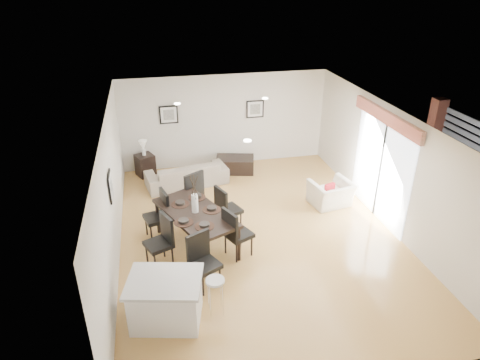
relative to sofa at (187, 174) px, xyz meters
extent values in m
plane|color=tan|center=(1.29, -2.81, -0.32)|extent=(8.00, 8.00, 0.00)
cube|color=silver|center=(1.29, 1.19, 1.03)|extent=(6.00, 0.04, 2.70)
cube|color=silver|center=(1.29, -6.81, 1.03)|extent=(6.00, 0.04, 2.70)
cube|color=silver|center=(-1.71, -2.81, 1.03)|extent=(0.04, 8.00, 2.70)
cube|color=silver|center=(4.29, -2.81, 1.03)|extent=(0.04, 8.00, 2.70)
cube|color=white|center=(1.29, -2.81, 2.38)|extent=(6.00, 8.00, 0.02)
imported|color=gray|center=(0.00, 0.00, 0.00)|extent=(2.30, 1.23, 0.64)
imported|color=white|center=(3.39, -1.88, -0.01)|extent=(1.10, 1.00, 0.63)
imported|color=#355A26|center=(6.92, -1.03, 0.03)|extent=(0.40, 0.40, 0.70)
cube|color=black|center=(-0.09, -2.92, 0.49)|extent=(1.72, 2.24, 0.07)
cylinder|color=black|center=(-0.12, -3.96, 0.07)|extent=(0.08, 0.08, 0.77)
cylinder|color=black|center=(-0.87, -2.23, 0.07)|extent=(0.08, 0.08, 0.77)
cylinder|color=black|center=(0.68, -3.61, 0.07)|extent=(0.08, 0.08, 0.77)
cylinder|color=black|center=(-0.07, -1.89, 0.07)|extent=(0.08, 0.08, 0.77)
cube|color=black|center=(-0.90, -3.42, 0.16)|extent=(0.63, 0.63, 0.08)
cube|color=black|center=(-0.71, -3.34, 0.47)|extent=(0.25, 0.47, 0.58)
cylinder|color=black|center=(-1.15, -3.33, -0.10)|extent=(0.04, 0.04, 0.44)
cylinder|color=black|center=(-0.80, -3.18, -0.10)|extent=(0.04, 0.04, 0.44)
cylinder|color=black|center=(-1.00, -3.67, -0.10)|extent=(0.04, 0.04, 0.44)
cylinder|color=black|center=(-0.65, -3.52, -0.10)|extent=(0.04, 0.04, 0.44)
cube|color=black|center=(-0.90, -2.42, 0.17)|extent=(0.60, 0.60, 0.09)
cube|color=black|center=(-0.69, -2.36, 0.48)|extent=(0.19, 0.49, 0.59)
cylinder|color=black|center=(-1.13, -2.28, -0.10)|extent=(0.04, 0.04, 0.45)
cylinder|color=black|center=(-0.76, -2.18, -0.10)|extent=(0.04, 0.04, 0.45)
cylinder|color=black|center=(-1.03, -2.65, -0.10)|extent=(0.04, 0.04, 0.45)
cylinder|color=black|center=(-0.66, -2.55, -0.10)|extent=(0.04, 0.04, 0.45)
cube|color=black|center=(0.71, -3.42, 0.17)|extent=(0.65, 0.65, 0.09)
cube|color=black|center=(0.51, -3.51, 0.48)|extent=(0.26, 0.48, 0.59)
cylinder|color=black|center=(0.97, -3.52, -0.09)|extent=(0.04, 0.04, 0.45)
cylinder|color=black|center=(0.61, -3.68, -0.09)|extent=(0.04, 0.04, 0.45)
cylinder|color=black|center=(0.81, -3.17, -0.09)|extent=(0.04, 0.04, 0.45)
cylinder|color=black|center=(0.45, -3.33, -0.09)|extent=(0.04, 0.04, 0.45)
cube|color=black|center=(0.71, -2.42, 0.16)|extent=(0.63, 0.63, 0.08)
cube|color=black|center=(0.51, -2.50, 0.47)|extent=(0.24, 0.47, 0.58)
cylinder|color=black|center=(0.96, -2.52, -0.10)|extent=(0.04, 0.04, 0.44)
cylinder|color=black|center=(0.60, -2.66, -0.10)|extent=(0.04, 0.04, 0.44)
cylinder|color=black|center=(0.81, -2.17, -0.10)|extent=(0.04, 0.04, 0.44)
cylinder|color=black|center=(0.46, -2.31, -0.10)|extent=(0.04, 0.04, 0.44)
cube|color=black|center=(-0.09, -4.26, 0.16)|extent=(0.65, 0.65, 0.08)
cube|color=black|center=(-0.19, -4.07, 0.47)|extent=(0.46, 0.27, 0.58)
cylinder|color=black|center=(-0.18, -4.52, -0.10)|extent=(0.04, 0.04, 0.44)
cylinder|color=black|center=(-0.35, -4.18, -0.10)|extent=(0.04, 0.04, 0.44)
cylinder|color=black|center=(0.16, -4.35, -0.10)|extent=(0.04, 0.04, 0.44)
cylinder|color=black|center=(-0.01, -4.01, -0.10)|extent=(0.04, 0.04, 0.44)
cube|color=black|center=(-0.09, -1.58, 0.21)|extent=(0.72, 0.72, 0.09)
cube|color=black|center=(0.02, -1.78, 0.54)|extent=(0.49, 0.33, 0.63)
cylinder|color=black|center=(-0.02, -1.30, -0.08)|extent=(0.04, 0.04, 0.48)
cylinder|color=black|center=(0.19, -1.65, -0.08)|extent=(0.04, 0.04, 0.48)
cylinder|color=black|center=(-0.38, -1.51, -0.08)|extent=(0.04, 0.04, 0.48)
cylinder|color=black|center=(-0.17, -1.86, -0.08)|extent=(0.04, 0.04, 0.48)
cylinder|color=white|center=(-0.09, -2.92, 0.72)|extent=(0.14, 0.14, 0.40)
cylinder|color=#311D15|center=(0.25, -2.92, 0.52)|extent=(0.39, 0.39, 0.01)
cylinder|color=black|center=(0.25, -2.92, 0.56)|extent=(0.21, 0.21, 0.06)
cylinder|color=#311D15|center=(0.01, -2.32, 0.52)|extent=(0.39, 0.39, 0.01)
cylinder|color=black|center=(0.01, -2.32, 0.56)|extent=(0.21, 0.21, 0.06)
cylinder|color=#311D15|center=(-0.37, -2.55, 0.52)|extent=(0.39, 0.39, 0.01)
cylinder|color=black|center=(-0.37, -2.55, 0.56)|extent=(0.21, 0.21, 0.06)
cylinder|color=#311D15|center=(-0.37, -3.29, 0.52)|extent=(0.39, 0.39, 0.01)
cylinder|color=black|center=(-0.37, -3.29, 0.56)|extent=(0.21, 0.21, 0.06)
cylinder|color=#311D15|center=(0.01, -3.52, 0.52)|extent=(0.39, 0.39, 0.01)
cylinder|color=black|center=(0.01, -3.52, 0.56)|extent=(0.21, 0.21, 0.06)
cube|color=black|center=(1.46, 0.55, -0.10)|extent=(1.20, 0.88, 0.43)
cube|color=black|center=(-1.09, 0.85, -0.01)|extent=(0.61, 0.61, 0.62)
cylinder|color=white|center=(-1.09, 0.85, 0.40)|extent=(0.10, 0.10, 0.19)
cone|color=silver|center=(-1.09, 0.85, 0.62)|extent=(0.23, 0.23, 0.25)
cube|color=maroon|center=(3.30, -1.97, 0.18)|extent=(0.29, 0.18, 0.28)
cube|color=white|center=(-0.85, -4.96, 0.07)|extent=(1.27, 1.06, 0.79)
cube|color=silver|center=(-0.85, -4.96, 0.50)|extent=(1.38, 1.17, 0.06)
cylinder|color=silver|center=(-0.02, -4.96, 0.36)|extent=(0.32, 0.32, 0.05)
cylinder|color=silver|center=(0.09, -4.86, 0.02)|extent=(0.02, 0.02, 0.68)
cylinder|color=silver|center=(-0.12, -4.86, 0.02)|extent=(0.02, 0.02, 0.68)
cylinder|color=silver|center=(-0.12, -5.07, 0.02)|extent=(0.02, 0.02, 0.68)
cylinder|color=silver|center=(0.09, -5.07, 0.02)|extent=(0.02, 0.02, 0.68)
cube|color=black|center=(-0.31, 1.16, 1.33)|extent=(0.52, 0.03, 0.52)
cube|color=white|center=(-0.31, 1.16, 1.33)|extent=(0.44, 0.04, 0.44)
cube|color=#585853|center=(-0.31, 1.16, 1.33)|extent=(0.30, 0.04, 0.30)
cube|color=black|center=(2.19, 1.16, 1.33)|extent=(0.52, 0.03, 0.52)
cube|color=white|center=(2.19, 1.16, 1.33)|extent=(0.44, 0.04, 0.44)
cube|color=#585853|center=(2.19, 1.16, 1.33)|extent=(0.30, 0.04, 0.30)
cube|color=black|center=(-1.68, -3.01, 1.33)|extent=(0.03, 0.52, 0.52)
cube|color=white|center=(-1.68, -3.01, 1.33)|extent=(0.04, 0.44, 0.44)
cube|color=#585853|center=(-1.68, -3.01, 1.33)|extent=(0.04, 0.30, 0.30)
cube|color=white|center=(4.27, -2.51, 0.81)|extent=(0.02, 2.40, 2.25)
cube|color=black|center=(4.25, -2.51, 0.81)|extent=(0.03, 0.05, 2.25)
cube|color=black|center=(4.25, -2.51, 1.95)|extent=(0.03, 2.50, 0.05)
cube|color=maroon|center=(4.21, -2.51, 2.11)|extent=(0.10, 2.70, 0.28)
plane|color=gray|center=(6.29, -2.51, -0.32)|extent=(6.00, 6.00, 0.00)
cube|color=brown|center=(7.34, -0.11, 0.68)|extent=(0.35, 0.35, 2.00)
camera|label=1|loc=(-0.81, -10.54, 5.05)|focal=32.00mm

